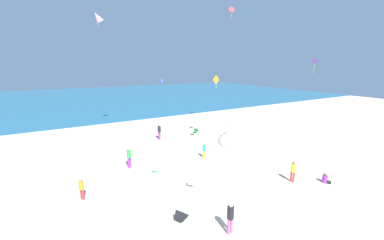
{
  "coord_description": "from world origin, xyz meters",
  "views": [
    {
      "loc": [
        -8.96,
        -9.57,
        7.96
      ],
      "look_at": [
        0.0,
        6.36,
        3.6
      ],
      "focal_mm": 21.21,
      "sensor_mm": 36.0,
      "label": 1
    }
  ],
  "objects": [
    {
      "name": "person_0",
      "position": [
        1.21,
        6.33,
        0.8
      ],
      "size": [
        0.28,
        0.28,
        1.38
      ],
      "rotation": [
        0.0,
        0.0,
        4.75
      ],
      "color": "yellow",
      "rests_on": "ground_plane"
    },
    {
      "name": "beach_chair_mid_beach",
      "position": [
        -2.1,
        2.62,
        0.26
      ],
      "size": [
        0.8,
        0.8,
        0.55
      ],
      "rotation": [
        0.0,
        0.0,
        0.78
      ],
      "color": "white",
      "rests_on": "ground_plane"
    },
    {
      "name": "person_3",
      "position": [
        -0.32,
        13.18,
        1.01
      ],
      "size": [
        0.49,
        0.49,
        1.75
      ],
      "rotation": [
        0.0,
        0.0,
        5.35
      ],
      "color": "purple",
      "rests_on": "ground_plane"
    },
    {
      "name": "ocean_water",
      "position": [
        0.0,
        53.48,
        0.03
      ],
      "size": [
        120.0,
        60.0,
        0.05
      ],
      "primitive_type": "cube",
      "color": "#236084",
      "rests_on": "ground_plane"
    },
    {
      "name": "kite_pink",
      "position": [
        -4.88,
        18.83,
        13.17
      ],
      "size": [
        1.32,
        0.96,
        1.7
      ],
      "rotation": [
        0.0,
        0.0,
        1.48
      ],
      "color": "pink"
    },
    {
      "name": "beach_chair_far_right",
      "position": [
        4.53,
        13.47,
        0.23
      ],
      "size": [
        0.81,
        0.8,
        0.52
      ],
      "rotation": [
        0.0,
        0.0,
        3.86
      ],
      "color": "#2D9956",
      "rests_on": "ground_plane"
    },
    {
      "name": "person_1",
      "position": [
        4.34,
        -0.34,
        0.88
      ],
      "size": [
        0.37,
        0.37,
        1.53
      ],
      "rotation": [
        0.0,
        0.0,
        0.27
      ],
      "color": "red",
      "rests_on": "ground_plane"
    },
    {
      "name": "ground_plane",
      "position": [
        0.0,
        10.0,
        0.0
      ],
      "size": [
        120.0,
        120.0,
        0.0
      ],
      "primitive_type": "plane",
      "color": "beige"
    },
    {
      "name": "person_5",
      "position": [
        6.26,
        -1.55,
        0.27
      ],
      "size": [
        0.56,
        0.64,
        0.72
      ],
      "rotation": [
        0.0,
        0.0,
        5.28
      ],
      "color": "purple",
      "rests_on": "ground_plane"
    },
    {
      "name": "person_4",
      "position": [
        -5.07,
        7.53,
        1.0
      ],
      "size": [
        0.49,
        0.49,
        1.74
      ],
      "rotation": [
        0.0,
        0.0,
        2.25
      ],
      "color": "purple",
      "rests_on": "ground_plane"
    },
    {
      "name": "dune_mound",
      "position": [
        10.2,
        7.6,
        0.0
      ],
      "size": [
        11.76,
        8.23,
        2.35
      ],
      "primitive_type": "ellipsoid",
      "color": "beige",
      "rests_on": "ground_plane"
    },
    {
      "name": "beach_chair_near_camera",
      "position": [
        -4.36,
        -0.2,
        0.26
      ],
      "size": [
        0.84,
        0.78,
        0.61
      ],
      "rotation": [
        0.0,
        0.0,
        0.52
      ],
      "color": "black",
      "rests_on": "ground_plane"
    },
    {
      "name": "kite_purple",
      "position": [
        13.33,
        4.86,
        8.31
      ],
      "size": [
        0.33,
        0.45,
        1.44
      ],
      "rotation": [
        0.0,
        0.0,
        5.73
      ],
      "color": "purple"
    },
    {
      "name": "person_6",
      "position": [
        6.35,
        9.92,
        0.86
      ],
      "size": [
        0.42,
        0.42,
        1.49
      ],
      "rotation": [
        0.0,
        0.0,
        2.27
      ],
      "color": "red",
      "rests_on": "ground_plane"
    },
    {
      "name": "kite_orange",
      "position": [
        3.15,
        7.5,
        6.74
      ],
      "size": [
        0.83,
        0.24,
        1.15
      ],
      "rotation": [
        0.0,
        0.0,
        0.27
      ],
      "color": "orange"
    },
    {
      "name": "person_2",
      "position": [
        -2.69,
        -2.2,
        0.97
      ],
      "size": [
        0.38,
        0.38,
        1.67
      ],
      "rotation": [
        0.0,
        0.0,
        1.73
      ],
      "color": "#D8599E",
      "rests_on": "ground_plane"
    },
    {
      "name": "kite_red",
      "position": [
        8.66,
        12.56,
        14.18
      ],
      "size": [
        0.79,
        0.34,
        1.38
      ],
      "rotation": [
        0.0,
        0.0,
        3.29
      ],
      "color": "red"
    },
    {
      "name": "kite_blue",
      "position": [
        1.56,
        16.74,
        6.28
      ],
      "size": [
        0.48,
        0.48,
        1.46
      ],
      "rotation": [
        0.0,
        0.0,
        4.53
      ],
      "color": "blue"
    },
    {
      "name": "person_7",
      "position": [
        -8.73,
        4.5,
        0.8
      ],
      "size": [
        0.39,
        0.39,
        1.38
      ],
      "rotation": [
        0.0,
        0.0,
        3.81
      ],
      "color": "red",
      "rests_on": "ground_plane"
    },
    {
      "name": "cooler_box",
      "position": [
        -3.53,
        5.97,
        0.11
      ],
      "size": [
        0.55,
        0.63,
        0.22
      ],
      "rotation": [
        0.0,
        0.0,
        1.25
      ],
      "color": "#339956",
      "rests_on": "ground_plane"
    }
  ]
}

